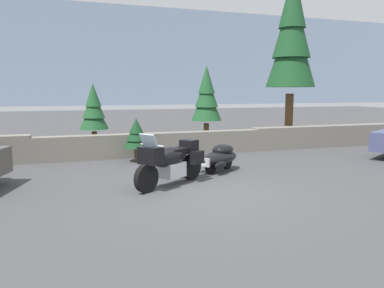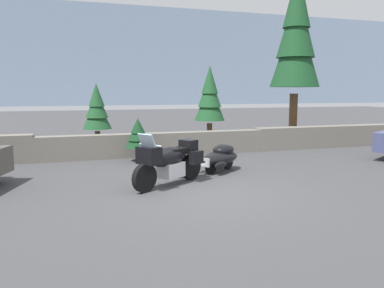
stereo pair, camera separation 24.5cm
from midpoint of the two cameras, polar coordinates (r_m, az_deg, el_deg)
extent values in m
plane|color=#424244|center=(8.65, 1.24, -7.32)|extent=(80.00, 80.00, 0.00)
cube|color=slate|center=(13.47, -6.31, -0.09)|extent=(8.00, 0.50, 0.82)
cube|color=slate|center=(17.08, 20.88, 1.21)|extent=(8.00, 0.60, 0.87)
cube|color=#7F93AD|center=(103.22, -17.43, 10.74)|extent=(240.00, 80.00, 16.00)
cylinder|color=black|center=(8.66, -7.68, -5.12)|extent=(0.63, 0.48, 0.66)
cylinder|color=black|center=(9.86, -0.81, -3.45)|extent=(0.63, 0.48, 0.66)
cube|color=silver|center=(9.27, -3.81, -3.88)|extent=(0.74, 0.70, 0.36)
ellipsoid|color=black|center=(9.13, -4.25, -1.96)|extent=(1.24, 1.03, 0.48)
cube|color=black|center=(8.67, -7.03, -1.72)|extent=(0.59, 0.63, 0.40)
cube|color=#9EB7C6|center=(8.58, -7.30, 0.40)|extent=(0.40, 0.47, 0.34)
cube|color=black|center=(9.34, -3.02, -1.10)|extent=(0.67, 0.61, 0.16)
cube|color=black|center=(9.69, -1.19, -0.17)|extent=(0.49, 0.51, 0.28)
cube|color=black|center=(9.51, 0.03, -2.04)|extent=(0.42, 0.35, 0.32)
cube|color=black|center=(9.88, -2.72, -1.66)|extent=(0.42, 0.35, 0.32)
cylinder|color=silver|center=(8.67, -6.82, -0.18)|extent=(0.42, 0.61, 0.04)
cylinder|color=silver|center=(8.64, -7.47, -3.44)|extent=(0.25, 0.20, 0.54)
cylinder|color=black|center=(10.57, 2.19, -3.29)|extent=(0.42, 0.33, 0.44)
cylinder|color=black|center=(11.24, 4.65, -2.63)|extent=(0.42, 0.33, 0.44)
ellipsoid|color=black|center=(10.88, 3.47, -2.12)|extent=(1.63, 1.39, 0.40)
ellipsoid|color=black|center=(10.99, 4.01, -0.86)|extent=(0.91, 0.86, 0.32)
cube|color=silver|center=(10.31, 1.23, -2.78)|extent=(0.23, 0.30, 0.24)
ellipsoid|color=black|center=(10.38, 3.63, -3.17)|extent=(0.51, 0.40, 0.20)
ellipsoid|color=black|center=(10.75, 0.81, -2.77)|extent=(0.51, 0.40, 0.20)
cylinder|color=silver|center=(10.02, -0.10, -3.61)|extent=(0.61, 0.43, 0.05)
cylinder|color=brown|center=(17.35, 13.95, 3.77)|extent=(0.35, 0.35, 2.18)
cone|color=#194723|center=(17.42, 14.30, 13.96)|extent=(2.11, 2.11, 3.44)
cone|color=#194723|center=(17.56, 14.42, 17.31)|extent=(1.64, 1.64, 3.01)
cylinder|color=brown|center=(15.79, 1.71, 1.39)|extent=(0.22, 0.22, 0.96)
cone|color=#1E5128|center=(15.70, 1.73, 6.33)|extent=(1.24, 1.24, 1.51)
cone|color=#1E5128|center=(15.69, 1.74, 7.99)|extent=(0.96, 0.96, 1.32)
cone|color=#1E5128|center=(15.70, 1.75, 9.65)|extent=(0.68, 0.68, 1.13)
cylinder|color=brown|center=(15.07, -14.87, 0.41)|extent=(0.20, 0.20, 0.75)
cone|color=#1E5128|center=(14.98, -15.01, 4.44)|extent=(1.09, 1.09, 1.18)
cone|color=#1E5128|center=(14.96, -15.06, 5.79)|extent=(0.85, 0.85, 1.03)
cone|color=#1E5128|center=(14.95, -15.11, 7.15)|extent=(0.60, 0.60, 0.88)
cylinder|color=brown|center=(12.51, -8.85, -1.70)|extent=(0.16, 0.16, 0.41)
cone|color=#143D1E|center=(12.43, -8.90, 0.95)|extent=(0.85, 0.85, 0.65)
cone|color=#143D1E|center=(12.40, -8.92, 1.84)|extent=(0.66, 0.66, 0.57)
cone|color=#143D1E|center=(12.38, -8.94, 2.74)|extent=(0.47, 0.47, 0.48)
camera|label=1|loc=(0.12, -90.68, -0.09)|focal=35.52mm
camera|label=2|loc=(0.12, 89.32, 0.09)|focal=35.52mm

